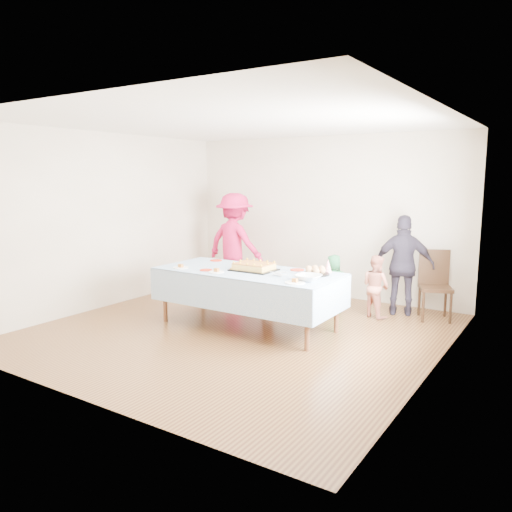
{
  "coord_description": "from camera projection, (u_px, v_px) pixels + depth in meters",
  "views": [
    {
      "loc": [
        3.67,
        -5.25,
        2.03
      ],
      "look_at": [
        0.07,
        0.3,
        0.97
      ],
      "focal_mm": 35.0,
      "sensor_mm": 36.0,
      "label": 1
    }
  ],
  "objects": [
    {
      "name": "adult_left",
      "position": [
        235.0,
        243.0,
        8.79
      ],
      "size": [
        1.17,
        0.72,
        1.74
      ],
      "primitive_type": "imported",
      "rotation": [
        0.0,
        0.0,
        3.08
      ],
      "color": "#D01A53",
      "rests_on": "ground"
    },
    {
      "name": "room_walls",
      "position": [
        242.0,
        197.0,
        6.34
      ],
      "size": [
        5.04,
        5.04,
        2.72
      ],
      "color": "#BEB29B",
      "rests_on": "ground"
    },
    {
      "name": "fork_pile",
      "position": [
        279.0,
        274.0,
        6.29
      ],
      "size": [
        0.24,
        0.18,
        0.07
      ],
      "primitive_type": null,
      "color": "white",
      "rests_on": "party_table"
    },
    {
      "name": "plate_white_left",
      "position": [
        181.0,
        268.0,
        6.87
      ],
      "size": [
        0.21,
        0.21,
        0.01
      ],
      "primitive_type": "cylinder",
      "color": "white",
      "rests_on": "party_table"
    },
    {
      "name": "birthday_cake",
      "position": [
        254.0,
        267.0,
        6.69
      ],
      "size": [
        0.57,
        0.44,
        0.1
      ],
      "color": "black",
      "rests_on": "party_table"
    },
    {
      "name": "toddler_right",
      "position": [
        376.0,
        286.0,
        7.23
      ],
      "size": [
        0.55,
        0.5,
        0.91
      ],
      "primitive_type": "imported",
      "rotation": [
        0.0,
        0.0,
        2.73
      ],
      "color": "#CF7760",
      "rests_on": "ground"
    },
    {
      "name": "party_table",
      "position": [
        248.0,
        275.0,
        6.7
      ],
      "size": [
        2.5,
        1.1,
        0.78
      ],
      "color": "#562F1D",
      "rests_on": "ground"
    },
    {
      "name": "toddler_mid",
      "position": [
        333.0,
        284.0,
        7.47
      ],
      "size": [
        0.49,
        0.39,
        0.88
      ],
      "primitive_type": "imported",
      "rotation": [
        0.0,
        0.0,
        3.43
      ],
      "color": "#236B3B",
      "rests_on": "ground"
    },
    {
      "name": "rolls_tray",
      "position": [
        315.0,
        271.0,
        6.4
      ],
      "size": [
        0.36,
        0.36,
        0.11
      ],
      "color": "black",
      "rests_on": "party_table"
    },
    {
      "name": "plate_red_near",
      "position": [
        206.0,
        270.0,
        6.7
      ],
      "size": [
        0.17,
        0.17,
        0.01
      ],
      "primitive_type": "cylinder",
      "color": "red",
      "rests_on": "party_table"
    },
    {
      "name": "plate_red_far_c",
      "position": [
        269.0,
        267.0,
        6.94
      ],
      "size": [
        0.18,
        0.18,
        0.01
      ],
      "primitive_type": "cylinder",
      "color": "red",
      "rests_on": "party_table"
    },
    {
      "name": "toddler_left",
      "position": [
        267.0,
        289.0,
        7.39
      ],
      "size": [
        0.28,
        0.2,
        0.75
      ],
      "primitive_type": "imported",
      "rotation": [
        0.0,
        0.0,
        3.07
      ],
      "color": "#C93F19",
      "rests_on": "ground"
    },
    {
      "name": "ground",
      "position": [
        239.0,
        330.0,
        6.64
      ],
      "size": [
        5.0,
        5.0,
        0.0
      ],
      "primitive_type": "plane",
      "color": "#482614",
      "rests_on": "ground"
    },
    {
      "name": "plate_red_far_d",
      "position": [
        297.0,
        270.0,
        6.71
      ],
      "size": [
        0.19,
        0.19,
        0.01
      ],
      "primitive_type": "cylinder",
      "color": "red",
      "rests_on": "party_table"
    },
    {
      "name": "plate_white_mid",
      "position": [
        216.0,
        272.0,
        6.55
      ],
      "size": [
        0.2,
        0.2,
        0.01
      ],
      "primitive_type": "cylinder",
      "color": "white",
      "rests_on": "party_table"
    },
    {
      "name": "punch_bowl",
      "position": [
        308.0,
        278.0,
        6.03
      ],
      "size": [
        0.31,
        0.31,
        0.08
      ],
      "primitive_type": "imported",
      "color": "silver",
      "rests_on": "party_table"
    },
    {
      "name": "dining_chair",
      "position": [
        435.0,
        281.0,
        7.15
      ],
      "size": [
        0.56,
        0.56,
        0.99
      ],
      "rotation": [
        0.0,
        0.0,
        0.41
      ],
      "color": "black",
      "rests_on": "ground"
    },
    {
      "name": "party_hat",
      "position": [
        328.0,
        266.0,
        6.54
      ],
      "size": [
        0.11,
        0.11,
        0.18
      ],
      "primitive_type": "cone",
      "color": "white",
      "rests_on": "party_table"
    },
    {
      "name": "adult_right",
      "position": [
        404.0,
        265.0,
        7.3
      ],
      "size": [
        0.94,
        0.6,
        1.48
      ],
      "primitive_type": "imported",
      "rotation": [
        0.0,
        0.0,
        3.44
      ],
      "color": "#2B2634",
      "rests_on": "ground"
    },
    {
      "name": "plate_red_far_a",
      "position": [
        216.0,
        260.0,
        7.46
      ],
      "size": [
        0.18,
        0.18,
        0.01
      ],
      "primitive_type": "cylinder",
      "color": "red",
      "rests_on": "party_table"
    },
    {
      "name": "plate_red_far_b",
      "position": [
        246.0,
        264.0,
        7.12
      ],
      "size": [
        0.16,
        0.16,
        0.01
      ],
      "primitive_type": "cylinder",
      "color": "red",
      "rests_on": "party_table"
    },
    {
      "name": "plate_white_right",
      "position": [
        295.0,
        283.0,
        5.9
      ],
      "size": [
        0.24,
        0.24,
        0.01
      ],
      "primitive_type": "cylinder",
      "color": "white",
      "rests_on": "party_table"
    }
  ]
}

